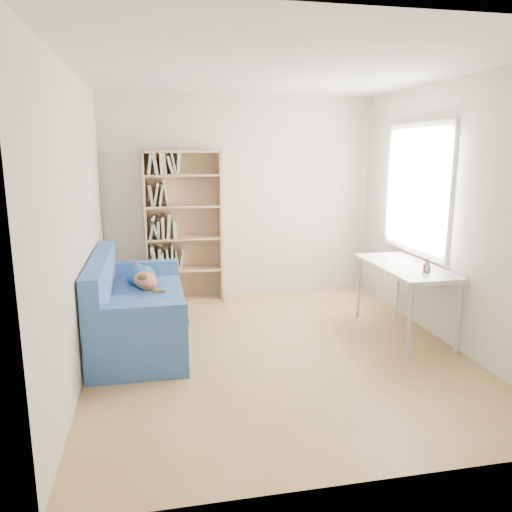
# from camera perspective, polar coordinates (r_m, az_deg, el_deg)

# --- Properties ---
(ground) EXTENTS (4.00, 4.00, 0.00)m
(ground) POSITION_cam_1_polar(r_m,az_deg,el_deg) (4.95, 2.28, -10.84)
(ground) COLOR #9F7C48
(ground) RESTS_ON ground
(room_shell) EXTENTS (3.54, 4.04, 2.62)m
(room_shell) POSITION_cam_1_polar(r_m,az_deg,el_deg) (4.62, 3.56, 8.46)
(room_shell) COLOR silver
(room_shell) RESTS_ON ground
(sofa) EXTENTS (0.88, 1.83, 0.91)m
(sofa) POSITION_cam_1_polar(r_m,az_deg,el_deg) (5.19, -13.68, -6.06)
(sofa) COLOR #274C8C
(sofa) RESTS_ON ground
(bookshelf) EXTENTS (0.96, 0.30, 1.92)m
(bookshelf) POSITION_cam_1_polar(r_m,az_deg,el_deg) (6.35, -8.26, 2.50)
(bookshelf) COLOR tan
(bookshelf) RESTS_ON ground
(desk) EXTENTS (0.60, 1.31, 0.75)m
(desk) POSITION_cam_1_polar(r_m,az_deg,el_deg) (5.42, 16.69, -1.70)
(desk) COLOR white
(desk) RESTS_ON ground
(pen_cup) EXTENTS (0.08, 0.08, 0.14)m
(pen_cup) POSITION_cam_1_polar(r_m,az_deg,el_deg) (5.13, 18.93, -1.21)
(pen_cup) COLOR white
(pen_cup) RESTS_ON desk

